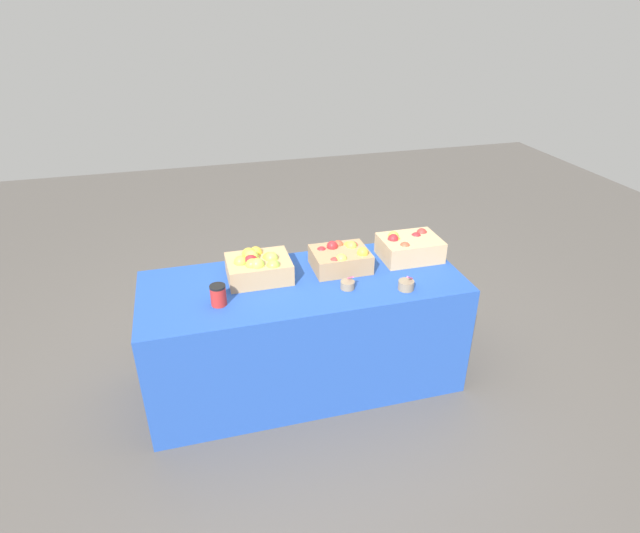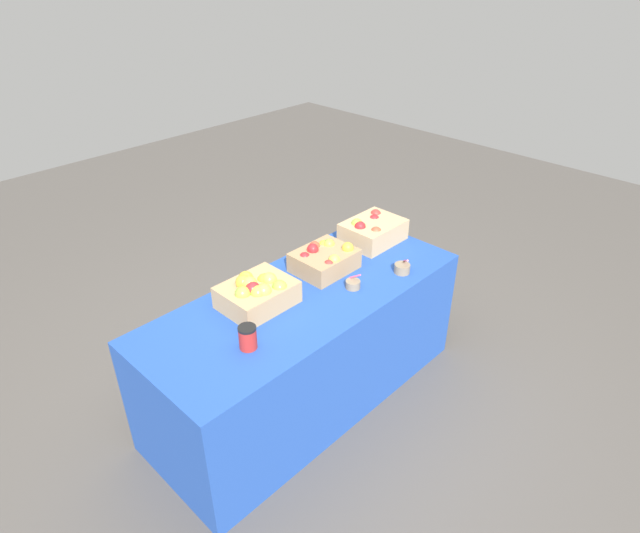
# 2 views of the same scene
# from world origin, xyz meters

# --- Properties ---
(ground_plane) EXTENTS (10.00, 10.00, 0.00)m
(ground_plane) POSITION_xyz_m (0.00, 0.00, 0.00)
(ground_plane) COLOR #56514C
(table) EXTENTS (1.90, 0.76, 0.74)m
(table) POSITION_xyz_m (0.00, 0.00, 0.37)
(table) COLOR #234CAD
(table) RESTS_ON ground_plane
(apple_crate_left) EXTENTS (0.37, 0.29, 0.17)m
(apple_crate_left) POSITION_xyz_m (0.73, 0.12, 0.81)
(apple_crate_left) COLOR tan
(apple_crate_left) RESTS_ON table
(apple_crate_middle) EXTENTS (0.34, 0.28, 0.16)m
(apple_crate_middle) POSITION_xyz_m (0.27, 0.10, 0.81)
(apple_crate_middle) COLOR tan
(apple_crate_middle) RESTS_ON table
(apple_crate_right) EXTENTS (0.37, 0.29, 0.18)m
(apple_crate_right) POSITION_xyz_m (-0.25, 0.10, 0.82)
(apple_crate_right) COLOR tan
(apple_crate_right) RESTS_ON table
(sample_bowl_near) EXTENTS (0.09, 0.09, 0.11)m
(sample_bowl_near) POSITION_xyz_m (0.55, -0.25, 0.77)
(sample_bowl_near) COLOR gray
(sample_bowl_near) RESTS_ON table
(sample_bowl_mid) EXTENTS (0.08, 0.08, 0.09)m
(sample_bowl_mid) POSITION_xyz_m (0.23, -0.15, 0.76)
(sample_bowl_mid) COLOR gray
(sample_bowl_mid) RESTS_ON table
(coffee_cup) EXTENTS (0.09, 0.09, 0.12)m
(coffee_cup) POSITION_xyz_m (-0.50, -0.13, 0.80)
(coffee_cup) COLOR red
(coffee_cup) RESTS_ON table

